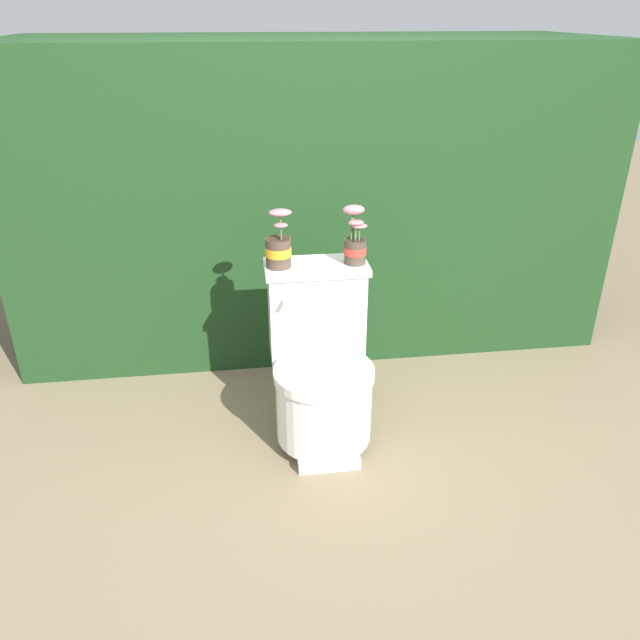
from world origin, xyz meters
TOP-DOWN VIEW (x-y plane):
  - ground_plane at (0.00, 0.00)m, footprint 12.00×12.00m
  - hedge_backdrop at (0.00, 1.22)m, footprint 2.90×1.10m
  - toilet at (-0.08, 0.10)m, footprint 0.41×0.52m
  - potted_plant_left at (-0.23, 0.23)m, footprint 0.11×0.10m
  - potted_plant_midleft at (0.07, 0.23)m, footprint 0.10×0.09m

SIDE VIEW (x-z plane):
  - ground_plane at x=0.00m, z-range 0.00..0.00m
  - toilet at x=-0.08m, z-range -0.05..0.66m
  - hedge_backdrop at x=0.00m, z-range 0.00..1.50m
  - potted_plant_left at x=-0.23m, z-range 0.67..0.90m
  - potted_plant_midleft at x=0.07m, z-range 0.69..0.92m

